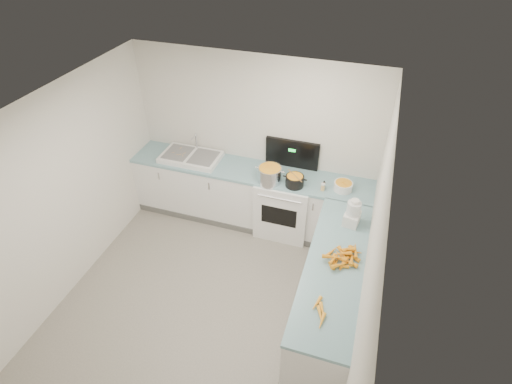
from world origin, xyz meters
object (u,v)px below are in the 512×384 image
(sink, at_px, (191,157))
(steel_pot, at_px, (270,175))
(black_pot, at_px, (295,182))
(extract_bottle, at_px, (324,186))
(stove, at_px, (285,203))
(mixing_bowl, at_px, (343,186))
(spice_jar, at_px, (323,187))
(food_processor, at_px, (353,214))

(sink, relative_size, steel_pot, 2.66)
(steel_pot, bearing_deg, black_pot, 0.71)
(steel_pot, height_order, extract_bottle, steel_pot)
(stove, height_order, black_pot, stove)
(stove, xyz_separation_m, mixing_bowl, (0.78, -0.05, 0.52))
(mixing_bowl, xyz_separation_m, spice_jar, (-0.25, -0.09, -0.01))
(black_pot, bearing_deg, sink, 173.89)
(sink, relative_size, mixing_bowl, 3.48)
(sink, xyz_separation_m, black_pot, (1.60, -0.17, 0.03))
(mixing_bowl, bearing_deg, steel_pot, -173.40)
(stove, distance_m, food_processor, 1.34)
(extract_bottle, xyz_separation_m, food_processor, (0.44, -0.57, 0.10))
(extract_bottle, bearing_deg, mixing_bowl, 14.30)
(extract_bottle, relative_size, food_processor, 0.29)
(sink, relative_size, extract_bottle, 8.28)
(steel_pot, distance_m, black_pot, 0.35)
(steel_pot, height_order, black_pot, steel_pot)
(spice_jar, relative_size, food_processor, 0.25)
(mixing_bowl, distance_m, extract_bottle, 0.26)
(stove, height_order, mixing_bowl, stove)
(stove, height_order, extract_bottle, stove)
(stove, relative_size, sink, 1.58)
(stove, bearing_deg, mixing_bowl, -3.46)
(extract_bottle, bearing_deg, spice_jar, -99.46)
(steel_pot, relative_size, black_pot, 1.32)
(steel_pot, bearing_deg, mixing_bowl, 6.60)
(stove, xyz_separation_m, sink, (-1.45, 0.02, 0.50))
(stove, height_order, food_processor, stove)
(extract_bottle, bearing_deg, sink, 176.37)
(steel_pot, xyz_separation_m, mixing_bowl, (0.97, 0.11, -0.04))
(steel_pot, xyz_separation_m, spice_jar, (0.72, 0.02, -0.05))
(stove, distance_m, spice_jar, 0.75)
(black_pot, height_order, food_processor, food_processor)
(sink, height_order, food_processor, food_processor)
(food_processor, bearing_deg, extract_bottle, 127.31)
(mixing_bowl, distance_m, food_processor, 0.67)
(black_pot, bearing_deg, mixing_bowl, 9.76)
(sink, bearing_deg, steel_pot, -7.96)
(mixing_bowl, relative_size, spice_jar, 2.74)
(steel_pot, relative_size, mixing_bowl, 1.31)
(sink, height_order, black_pot, sink)
(black_pot, relative_size, spice_jar, 2.71)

